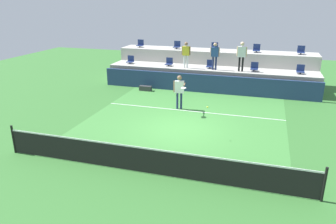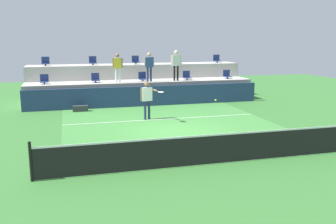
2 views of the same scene
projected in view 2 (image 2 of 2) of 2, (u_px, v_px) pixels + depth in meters
The scene contains 23 objects.
ground_plane at pixel (178, 132), 14.80m from camera, with size 40.00×40.00×0.00m, color #336B2D.
court_inner_paint at pixel (172, 126), 15.74m from camera, with size 9.00×10.00×0.01m, color #3D7F38.
court_service_line at pixel (163, 119), 17.07m from camera, with size 9.00×0.06×0.00m, color white.
tennis_net at pixel (218, 148), 10.91m from camera, with size 10.48×0.08×1.07m.
sponsor_backboard at pixel (147, 96), 20.37m from camera, with size 13.00×0.16×1.10m, color navy.
seating_tier_lower at pixel (142, 92), 21.58m from camera, with size 13.00×1.80×1.25m, color #ADAAA3.
seating_tier_upper at pixel (136, 81), 23.20m from camera, with size 13.00×1.80×2.10m, color #ADAAA3.
stadium_chair_lower_far_left at pixel (44, 80), 19.97m from camera, with size 0.44×0.40×0.52m.
stadium_chair_lower_left at pixel (95, 79), 20.67m from camera, with size 0.44×0.40×0.52m.
stadium_chair_lower_center at pixel (142, 77), 21.36m from camera, with size 0.44×0.40×0.52m.
stadium_chair_lower_right at pixel (187, 76), 22.05m from camera, with size 0.44×0.40×0.52m.
stadium_chair_lower_far_right at pixel (227, 75), 22.72m from camera, with size 0.44×0.40×0.52m.
stadium_chair_upper_far_left at pixel (45, 62), 21.51m from camera, with size 0.44×0.40×0.52m.
stadium_chair_upper_left at pixel (93, 61), 22.21m from camera, with size 0.44×0.40×0.52m.
stadium_chair_upper_center at pixel (136, 61), 22.88m from camera, with size 0.44×0.40×0.52m.
stadium_chair_upper_right at pixel (178, 60), 23.58m from camera, with size 0.44×0.40×0.52m.
stadium_chair_upper_far_right at pixel (217, 59), 24.28m from camera, with size 0.44×0.40×0.52m.
tennis_player at pixel (147, 96), 16.83m from camera, with size 0.89×1.18×1.76m.
spectator_in_grey at pixel (118, 65), 20.47m from camera, with size 0.57×0.22×1.61m.
spectator_leaning_on_rail at pixel (149, 64), 20.93m from camera, with size 0.58×0.22×1.64m.
spectator_in_white at pixel (176, 62), 21.32m from camera, with size 0.61×0.23×1.75m.
tennis_ball at pixel (216, 100), 14.26m from camera, with size 0.07×0.07×0.07m.
equipment_bag at pixel (80, 109), 18.89m from camera, with size 0.76×0.28×0.30m, color #333338.
Camera 2 is at (-4.18, -13.74, 3.66)m, focal length 39.63 mm.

